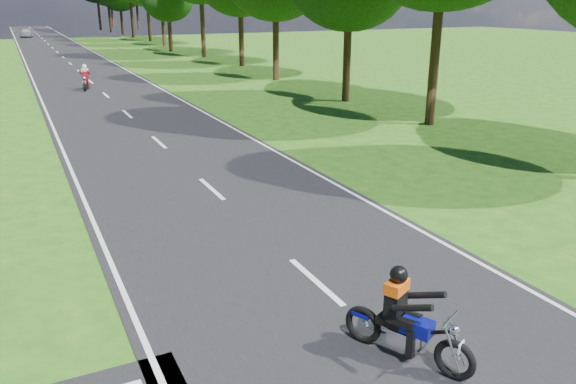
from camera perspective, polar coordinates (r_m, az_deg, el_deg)
ground at (r=9.15m, az=9.05°, el=-14.33°), size 160.00×160.00×0.00m
main_road at (r=56.57m, az=-21.87°, el=12.58°), size 7.00×140.00×0.02m
road_markings at (r=54.70m, az=-21.84°, el=12.42°), size 7.40×140.00×0.01m
rider_near_blue at (r=8.32m, az=12.15°, el=-12.17°), size 1.29×1.81×1.44m
rider_far_red at (r=35.25m, az=-19.91°, el=10.93°), size 0.94×1.82×1.45m
distant_car at (r=89.24m, az=-25.03°, el=14.45°), size 2.00×3.84×1.25m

